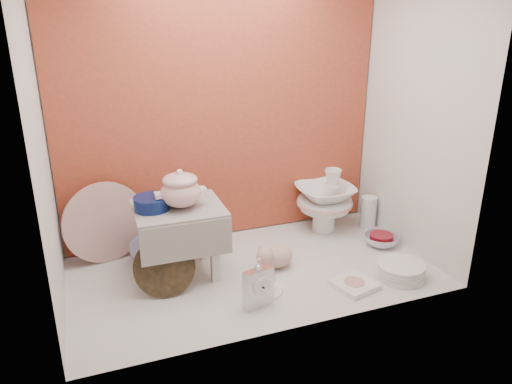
% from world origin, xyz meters
% --- Properties ---
extents(ground, '(1.80, 1.80, 0.00)m').
position_xyz_m(ground, '(0.00, 0.00, 0.00)').
color(ground, silver).
rests_on(ground, ground).
extents(niche_shell, '(1.86, 1.03, 1.53)m').
position_xyz_m(niche_shell, '(0.00, 0.18, 0.93)').
color(niche_shell, '#C13B30').
rests_on(niche_shell, ground).
extents(step_stool, '(0.43, 0.37, 0.36)m').
position_xyz_m(step_stool, '(-0.34, 0.11, 0.18)').
color(step_stool, silver).
rests_on(step_stool, ground).
extents(soup_tureen, '(0.29, 0.29, 0.19)m').
position_xyz_m(soup_tureen, '(-0.33, 0.09, 0.46)').
color(soup_tureen, white).
rests_on(soup_tureen, step_stool).
extents(cobalt_bowl, '(0.20, 0.20, 0.06)m').
position_xyz_m(cobalt_bowl, '(-0.47, 0.12, 0.39)').
color(cobalt_bowl, '#091849').
rests_on(cobalt_bowl, step_stool).
extents(floral_platter, '(0.43, 0.14, 0.43)m').
position_xyz_m(floral_platter, '(-0.68, 0.38, 0.22)').
color(floral_platter, silver).
rests_on(floral_platter, ground).
extents(blue_white_vase, '(0.32, 0.32, 0.25)m').
position_xyz_m(blue_white_vase, '(-0.46, 0.27, 0.13)').
color(blue_white_vase, white).
rests_on(blue_white_vase, ground).
extents(lacquer_tray, '(0.30, 0.15, 0.27)m').
position_xyz_m(lacquer_tray, '(-0.45, -0.04, 0.13)').
color(lacquer_tray, black).
rests_on(lacquer_tray, ground).
extents(mantel_clock, '(0.15, 0.08, 0.20)m').
position_xyz_m(mantel_clock, '(-0.09, -0.29, 0.10)').
color(mantel_clock, silver).
rests_on(mantel_clock, ground).
extents(plush_pig, '(0.23, 0.17, 0.13)m').
position_xyz_m(plush_pig, '(0.12, -0.00, 0.07)').
color(plush_pig, '#C99B8E').
rests_on(plush_pig, ground).
extents(teacup_saucer, '(0.22, 0.22, 0.01)m').
position_xyz_m(teacup_saucer, '(-0.02, -0.19, 0.01)').
color(teacup_saucer, white).
rests_on(teacup_saucer, ground).
extents(gold_rim_teacup, '(0.15, 0.15, 0.09)m').
position_xyz_m(gold_rim_teacup, '(-0.02, -0.19, 0.06)').
color(gold_rim_teacup, white).
rests_on(gold_rim_teacup, teacup_saucer).
extents(lattice_dish, '(0.22, 0.22, 0.03)m').
position_xyz_m(lattice_dish, '(0.40, -0.31, 0.01)').
color(lattice_dish, white).
rests_on(lattice_dish, ground).
extents(dinner_plate_stack, '(0.27, 0.27, 0.07)m').
position_xyz_m(dinner_plate_stack, '(0.66, -0.31, 0.04)').
color(dinner_plate_stack, white).
rests_on(dinner_plate_stack, ground).
extents(crystal_bowl, '(0.21, 0.21, 0.06)m').
position_xyz_m(crystal_bowl, '(0.77, 0.03, 0.03)').
color(crystal_bowl, silver).
rests_on(crystal_bowl, ground).
extents(clear_glass_vase, '(0.12, 0.12, 0.19)m').
position_xyz_m(clear_glass_vase, '(0.84, 0.27, 0.09)').
color(clear_glass_vase, silver).
rests_on(clear_glass_vase, ground).
extents(porcelain_tower, '(0.34, 0.34, 0.38)m').
position_xyz_m(porcelain_tower, '(0.57, 0.32, 0.19)').
color(porcelain_tower, white).
rests_on(porcelain_tower, ground).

